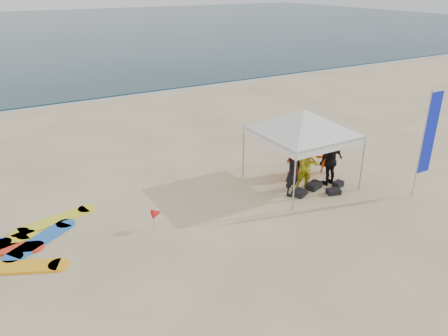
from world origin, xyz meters
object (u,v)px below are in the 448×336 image
person_black_a (293,171)px  feather_flag (429,135)px  person_yellow (308,167)px  person_black_b (331,161)px  canopy_tent (305,110)px  person_orange_a (303,158)px  marker_pennant (157,213)px  person_seated (326,160)px  person_orange_b (298,151)px

person_black_a → feather_flag: (3.73, -2.16, 1.28)m
person_yellow → person_black_b: bearing=5.4°
person_black_a → canopy_tent: size_ratio=0.43×
person_orange_a → feather_flag: bearing=168.2°
person_orange_a → person_black_b: size_ratio=0.87×
person_black_b → canopy_tent: canopy_tent is taller
person_black_a → feather_flag: bearing=-48.7°
person_yellow → person_black_b: 0.99m
marker_pennant → person_seated: bearing=4.6°
person_yellow → marker_pennant: bearing=-174.4°
person_yellow → canopy_tent: size_ratio=0.41×
person_black_a → person_yellow: (0.68, 0.04, -0.03)m
person_yellow → feather_flag: feather_flag is taller
person_yellow → person_orange_b: person_orange_b is taller
person_black_b → person_black_a: bearing=-3.3°
person_seated → marker_pennant: bearing=68.2°
person_black_b → marker_pennant: 6.49m
person_orange_a → person_seated: person_orange_a is taller
person_orange_b → marker_pennant: (-5.99, -0.95, -0.44)m
person_yellow → person_orange_b: 1.30m
person_orange_b → feather_flag: bearing=110.4°
person_yellow → marker_pennant: (-5.48, 0.24, -0.36)m
canopy_tent → marker_pennant: canopy_tent is taller
person_black_b → feather_flag: 3.24m
person_yellow → person_orange_a: person_yellow is taller
person_black_b → person_orange_b: bearing=-71.9°
person_black_a → person_yellow: bearing=-15.0°
person_black_b → canopy_tent: (-0.88, 0.58, 1.84)m
feather_flag → person_yellow: bearing=144.2°
person_orange_b → person_seated: size_ratio=1.92×
person_black_a → person_orange_a: size_ratio=1.13×
canopy_tent → person_black_a: bearing=-144.1°
person_yellow → marker_pennant: 5.50m
feather_flag → marker_pennant: size_ratio=5.77×
person_yellow → person_black_a: bearing=-168.2°
person_orange_b → person_black_b: bearing=94.8°
canopy_tent → person_seated: bearing=10.8°
person_black_a → person_seated: person_black_a is taller
feather_flag → person_orange_b: bearing=126.8°
person_black_b → person_orange_b: (-0.48, 1.25, 0.03)m
feather_flag → marker_pennant: bearing=164.0°
person_black_a → person_orange_a: 1.55m
canopy_tent → feather_flag: feather_flag is taller
person_black_b → person_orange_b: 1.34m
person_orange_a → person_black_b: person_black_b is taller
person_seated → marker_pennant: person_seated is taller
person_orange_a → marker_pennant: size_ratio=2.45×
canopy_tent → marker_pennant: bearing=-177.1°
person_yellow → person_orange_b: (0.50, 1.20, 0.07)m
marker_pennant → person_orange_a: bearing=6.3°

